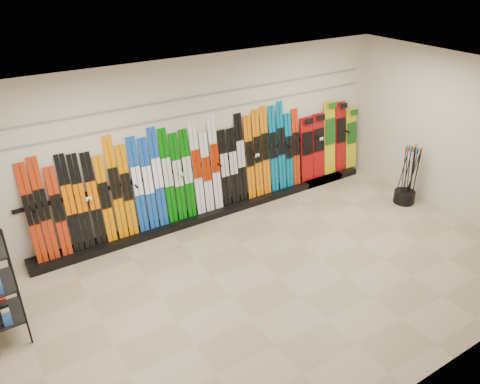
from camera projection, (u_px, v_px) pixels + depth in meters
floor at (279, 277)px, 7.34m from camera, size 8.00×8.00×0.00m
back_wall at (200, 139)px, 8.51m from camera, size 8.00×0.00×8.00m
right_wall at (458, 138)px, 8.55m from camera, size 0.00×5.00×5.00m
ceiling at (288, 89)px, 5.95m from camera, size 8.00×8.00×0.00m
ski_rack_base at (218, 209)px, 9.12m from camera, size 8.00×0.40×0.12m
skis at (184, 175)px, 8.45m from camera, size 5.37×0.30×1.83m
snowboards at (329, 142)px, 10.17m from camera, size 1.59×0.25×1.60m
pole_bin at (404, 197)px, 9.45m from camera, size 0.41×0.41×0.25m
ski_poles at (410, 175)px, 9.24m from camera, size 0.36×0.34×1.18m
slatwall_rail_0 at (199, 113)px, 8.26m from camera, size 7.60×0.02×0.03m
slatwall_rail_1 at (199, 96)px, 8.12m from camera, size 7.60×0.02×0.03m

